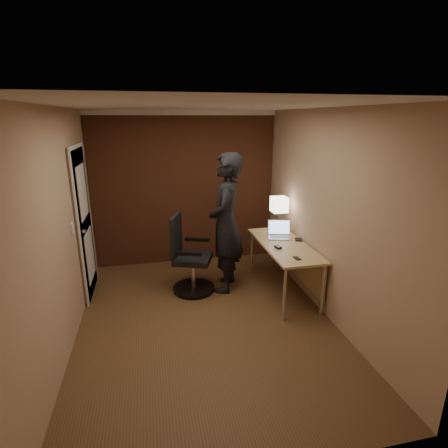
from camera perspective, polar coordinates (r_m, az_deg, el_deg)
The scene contains 9 objects.
room at distance 5.37m, azimuth -8.82°, elevation 5.87°, with size 4.00×4.00×4.00m.
desk at distance 4.93m, azimuth 10.51°, elevation -4.54°, with size 0.60×1.50×0.73m.
desk_lamp at distance 5.23m, azimuth 9.00°, elevation 3.09°, with size 0.22×0.22×0.54m.
laptop at distance 5.12m, azimuth 9.01°, elevation -1.35°, with size 0.38×0.33×0.23m.
mouse at distance 4.68m, azimuth 8.82°, elevation -3.75°, with size 0.06×0.10×0.03m, color black.
phone at distance 4.39m, azimuth 11.83°, elevation -5.49°, with size 0.06×0.12×0.01m, color black.
wallet at distance 5.03m, azimuth 12.04°, elevation -2.49°, with size 0.09×0.11×0.02m, color black.
office_chair at distance 4.95m, azimuth -5.85°, elevation -5.72°, with size 0.63×0.69×1.09m.
person at distance 4.84m, azimuth 0.31°, elevation 0.06°, with size 0.71×0.47×1.95m, color black.
Camera 1 is at (-0.58, -3.72, 2.39)m, focal length 28.00 mm.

